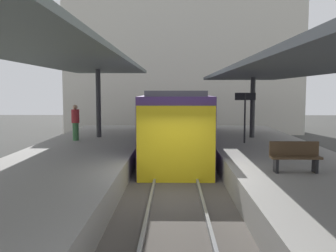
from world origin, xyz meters
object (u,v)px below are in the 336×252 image
Objects in this scene: platform_sign at (245,106)px; passenger_near_bench at (75,122)px; commuter_train at (175,124)px; platform_bench at (295,156)px.

platform_sign is 7.74m from passenger_near_bench.
platform_sign is at bearing -5.64° from passenger_near_bench.
commuter_train is 8.07m from platform_bench.
commuter_train is 4.68m from passenger_near_bench.
passenger_near_bench is (-7.97, 6.63, 0.40)m from platform_bench.
platform_sign is (3.04, -1.46, 0.90)m from commuter_train.
passenger_near_bench is at bearing 174.36° from platform_sign.
commuter_train is 6.60× the size of passenger_near_bench.
platform_bench is at bearing -39.76° from passenger_near_bench.
platform_sign is at bearing -25.65° from commuter_train.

